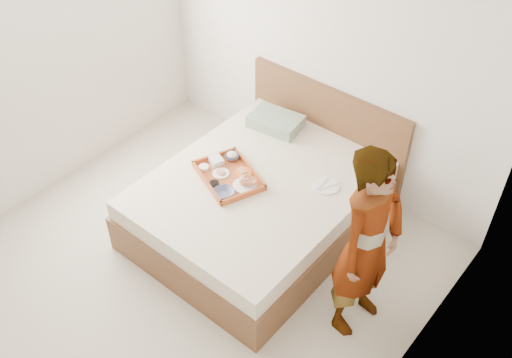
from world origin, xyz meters
The scene contains 17 objects.
ground centered at (0.00, 0.00, 0.00)m, with size 3.50×4.00×0.01m, color #BDB5A0.
wall_back centered at (0.00, 2.00, 1.30)m, with size 3.50×0.01×2.60m, color silver.
wall_right centered at (1.75, 0.00, 1.30)m, with size 0.01×4.00×2.60m, color silver.
bed centered at (0.12, 1.00, 0.27)m, with size 1.65×2.00×0.53m, color brown.
headboard centered at (0.12, 1.97, 0.47)m, with size 1.65×0.06×0.95m, color brown.
pillow centered at (-0.24, 1.68, 0.59)m, with size 0.46×0.31×0.11m, color #8BA48B.
tray centered at (-0.10, 0.87, 0.56)m, with size 0.57×0.42×0.05m, color #B24C1D.
prawn_plate centered at (0.08, 0.86, 0.55)m, with size 0.20×0.20×0.01m, color white.
navy_bowl_big centered at (0.02, 0.68, 0.57)m, with size 0.16×0.16×0.04m, color #161A47.
sauce_dish centered at (-0.11, 0.71, 0.56)m, with size 0.08×0.08×0.03m, color black.
meat_plate centered at (-0.17, 0.85, 0.55)m, with size 0.14×0.14×0.01m, color white.
bread_plate centered at (-0.03, 0.98, 0.55)m, with size 0.14×0.14×0.01m, color orange.
salad_bowl centered at (-0.23, 1.06, 0.57)m, with size 0.13×0.13×0.04m, color #161A47.
plastic_tub centered at (-0.29, 0.93, 0.57)m, with size 0.12×0.10×0.05m, color silver.
cheese_round centered at (-0.32, 0.81, 0.56)m, with size 0.08×0.08×0.03m, color white.
dinner_plate centered at (0.59, 1.30, 0.54)m, with size 0.22×0.22×0.01m, color white.
person centered at (1.29, 0.74, 0.80)m, with size 0.58×0.38×1.59m, color silver.
Camera 1 is at (2.41, -1.79, 3.77)m, focal length 41.28 mm.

